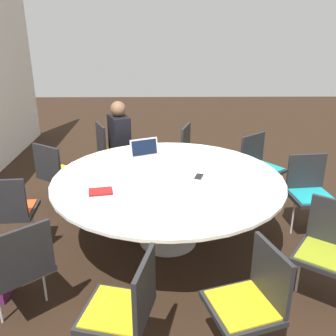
# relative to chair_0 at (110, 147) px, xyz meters

# --- Properties ---
(ground_plane) EXTENTS (16.00, 16.00, 0.00)m
(ground_plane) POSITION_rel_chair_0_xyz_m (-1.65, -0.79, -0.50)
(ground_plane) COLOR black
(conference_table) EXTENTS (2.27, 2.27, 0.73)m
(conference_table) POSITION_rel_chair_0_xyz_m (-1.65, -0.79, 0.17)
(conference_table) COLOR #B7B7BC
(conference_table) RESTS_ON ground_plane
(chair_0) EXTENTS (0.57, 0.56, 0.84)m
(chair_0) POSITION_rel_chair_0_xyz_m (0.00, 0.00, 0.00)
(chair_0) COLOR #262628
(chair_0) RESTS_ON ground_plane
(chair_1) EXTENTS (0.59, 0.60, 0.84)m
(chair_1) POSITION_rel_chair_0_xyz_m (-0.87, 0.53, 0.00)
(chair_1) COLOR #262628
(chair_1) RESTS_ON ground_plane
(chair_2) EXTENTS (0.45, 0.47, 0.84)m
(chair_2) POSITION_rel_chair_0_xyz_m (-1.83, 0.73, 0.00)
(chair_2) COLOR #262628
(chair_2) RESTS_ON ground_plane
(chair_3) EXTENTS (0.61, 0.61, 0.84)m
(chair_3) POSITION_rel_chair_0_xyz_m (-2.71, 0.32, 0.00)
(chair_3) COLOR #262628
(chair_3) RESTS_ON ground_plane
(chair_4) EXTENTS (0.52, 0.51, 0.84)m
(chair_4) POSITION_rel_chair_0_xyz_m (-3.16, -0.51, 0.00)
(chair_4) COLOR #262628
(chair_4) RESTS_ON ground_plane
(chair_5) EXTENTS (0.55, 0.53, 0.84)m
(chair_5) POSITION_rel_chair_0_xyz_m (-3.10, -1.32, 0.00)
(chair_5) COLOR #262628
(chair_5) RESTS_ON ground_plane
(chair_6) EXTENTS (0.60, 0.60, 0.84)m
(chair_6) POSITION_rel_chair_0_xyz_m (-2.51, -2.07, 0.00)
(chair_6) COLOR #262628
(chair_6) RESTS_ON ground_plane
(chair_7) EXTENTS (0.46, 0.48, 0.84)m
(chair_7) POSITION_rel_chair_0_xyz_m (-1.43, -2.31, 0.00)
(chair_7) COLOR #262628
(chair_7) RESTS_ON ground_plane
(chair_8) EXTENTS (0.60, 0.61, 0.84)m
(chair_8) POSITION_rel_chair_0_xyz_m (-0.66, -1.96, 0.00)
(chair_8) COLOR #262628
(chair_8) RESTS_ON ground_plane
(chair_9) EXTENTS (0.54, 0.53, 0.84)m
(chair_9) POSITION_rel_chair_0_xyz_m (-0.17, -1.18, 0.00)
(chair_9) COLOR #262628
(chair_9) RESTS_ON ground_plane
(person_0) EXTENTS (0.42, 0.35, 1.19)m
(person_0) POSITION_rel_chair_0_xyz_m (-0.19, -0.17, 0.20)
(person_0) COLOR black
(person_0) RESTS_ON ground_plane
(laptop) EXTENTS (0.36, 0.40, 0.21)m
(laptop) POSITION_rel_chair_0_xyz_m (-1.12, -0.56, 0.29)
(laptop) COLOR silver
(laptop) RESTS_ON conference_table
(spiral_notebook) EXTENTS (0.19, 0.23, 0.02)m
(spiral_notebook) POSITION_rel_chair_0_xyz_m (-1.99, -0.18, 0.24)
(spiral_notebook) COLOR maroon
(spiral_notebook) RESTS_ON conference_table
(cell_phone) EXTENTS (0.15, 0.11, 0.01)m
(cell_phone) POSITION_rel_chair_0_xyz_m (-1.64, -1.10, 0.24)
(cell_phone) COLOR black
(cell_phone) RESTS_ON conference_table
(handbag) EXTENTS (0.36, 0.16, 0.28)m
(handbag) POSITION_rel_chair_0_xyz_m (-2.41, 0.64, -0.36)
(handbag) COLOR #661E56
(handbag) RESTS_ON ground_plane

